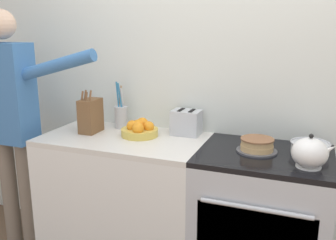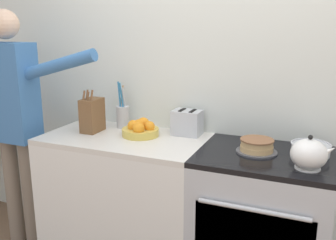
# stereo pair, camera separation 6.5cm
# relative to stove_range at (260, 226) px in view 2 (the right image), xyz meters

# --- Properties ---
(wall_back) EXTENTS (8.00, 0.04, 2.60)m
(wall_back) POSITION_rel_stove_range_xyz_m (-0.27, 0.33, 0.85)
(wall_back) COLOR silver
(wall_back) RESTS_ON ground_plane
(counter_cabinet) EXTENTS (1.06, 0.61, 0.90)m
(counter_cabinet) POSITION_rel_stove_range_xyz_m (-0.91, 0.00, -0.00)
(counter_cabinet) COLOR white
(counter_cabinet) RESTS_ON ground_plane
(stove_range) EXTENTS (0.75, 0.64, 0.90)m
(stove_range) POSITION_rel_stove_range_xyz_m (0.00, 0.00, 0.00)
(stove_range) COLOR #B7BABF
(stove_range) RESTS_ON ground_plane
(layer_cake) EXTENTS (0.23, 0.23, 0.08)m
(layer_cake) POSITION_rel_stove_range_xyz_m (-0.05, 0.02, 0.49)
(layer_cake) COLOR #4C4C51
(layer_cake) RESTS_ON stove_range
(tea_kettle) EXTENTS (0.22, 0.18, 0.18)m
(tea_kettle) POSITION_rel_stove_range_xyz_m (0.24, -0.14, 0.52)
(tea_kettle) COLOR white
(tea_kettle) RESTS_ON stove_range
(mixing_bowl) EXTENTS (0.22, 0.22, 0.07)m
(mixing_bowl) POSITION_rel_stove_range_xyz_m (0.24, 0.09, 0.48)
(mixing_bowl) COLOR #B7BABF
(mixing_bowl) RESTS_ON stove_range
(knife_block) EXTENTS (0.10, 0.17, 0.30)m
(knife_block) POSITION_rel_stove_range_xyz_m (-1.16, 0.03, 0.56)
(knife_block) COLOR brown
(knife_block) RESTS_ON counter_cabinet
(utensil_crock) EXTENTS (0.09, 0.09, 0.33)m
(utensil_crock) POSITION_rel_stove_range_xyz_m (-1.02, 0.19, 0.54)
(utensil_crock) COLOR #B7BABF
(utensil_crock) RESTS_ON counter_cabinet
(fruit_bowl) EXTENTS (0.24, 0.24, 0.11)m
(fruit_bowl) POSITION_rel_stove_range_xyz_m (-0.82, 0.06, 0.49)
(fruit_bowl) COLOR gold
(fruit_bowl) RESTS_ON counter_cabinet
(toaster) EXTENTS (0.20, 0.14, 0.17)m
(toaster) POSITION_rel_stove_range_xyz_m (-0.54, 0.20, 0.53)
(toaster) COLOR #B7BABF
(toaster) RESTS_ON counter_cabinet
(person_baker) EXTENTS (0.95, 0.20, 1.71)m
(person_baker) POSITION_rel_stove_range_xyz_m (-1.70, -0.13, 0.58)
(person_baker) COLOR #7A6B5B
(person_baker) RESTS_ON ground_plane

